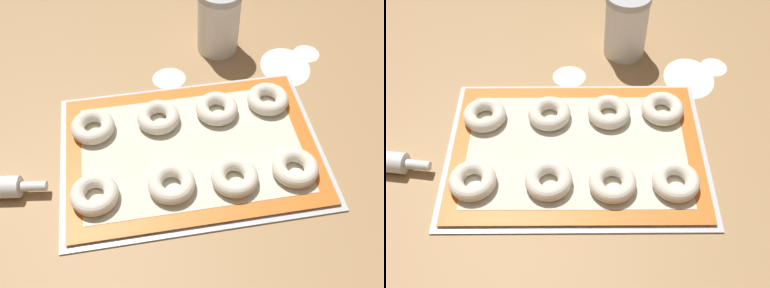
% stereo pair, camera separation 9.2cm
% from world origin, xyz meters
% --- Properties ---
extents(ground_plane, '(2.80, 2.80, 0.00)m').
position_xyz_m(ground_plane, '(0.00, 0.00, 0.00)').
color(ground_plane, '#A87F51').
extents(baking_tray, '(0.54, 0.38, 0.01)m').
position_xyz_m(baking_tray, '(0.00, -0.02, 0.00)').
color(baking_tray, silver).
rests_on(baking_tray, ground_plane).
extents(baking_mat, '(0.51, 0.35, 0.00)m').
position_xyz_m(baking_mat, '(0.00, -0.02, 0.01)').
color(baking_mat, orange).
rests_on(baking_mat, baking_tray).
extents(bagel_front_far_left, '(0.09, 0.09, 0.03)m').
position_xyz_m(bagel_front_far_left, '(-0.20, -0.10, 0.03)').
color(bagel_front_far_left, silver).
rests_on(bagel_front_far_left, baking_mat).
extents(bagel_front_mid_left, '(0.09, 0.09, 0.03)m').
position_xyz_m(bagel_front_mid_left, '(-0.05, -0.10, 0.03)').
color(bagel_front_mid_left, silver).
rests_on(bagel_front_mid_left, baking_mat).
extents(bagel_front_mid_right, '(0.09, 0.09, 0.03)m').
position_xyz_m(bagel_front_mid_right, '(0.07, -0.11, 0.03)').
color(bagel_front_mid_right, silver).
rests_on(bagel_front_mid_right, baking_mat).
extents(bagel_front_far_right, '(0.09, 0.09, 0.03)m').
position_xyz_m(bagel_front_far_right, '(0.19, -0.11, 0.03)').
color(bagel_front_far_right, silver).
rests_on(bagel_front_far_right, baking_mat).
extents(bagel_back_far_left, '(0.09, 0.09, 0.03)m').
position_xyz_m(bagel_back_far_left, '(-0.20, 0.07, 0.03)').
color(bagel_back_far_left, silver).
rests_on(bagel_back_far_left, baking_mat).
extents(bagel_back_mid_left, '(0.09, 0.09, 0.03)m').
position_xyz_m(bagel_back_mid_left, '(-0.06, 0.07, 0.03)').
color(bagel_back_mid_left, silver).
rests_on(bagel_back_mid_left, baking_mat).
extents(bagel_back_mid_right, '(0.09, 0.09, 0.03)m').
position_xyz_m(bagel_back_mid_right, '(0.07, 0.07, 0.03)').
color(bagel_back_mid_right, silver).
rests_on(bagel_back_mid_right, baking_mat).
extents(bagel_back_far_right, '(0.09, 0.09, 0.03)m').
position_xyz_m(bagel_back_far_right, '(0.19, 0.08, 0.03)').
color(bagel_back_far_right, silver).
rests_on(bagel_back_far_right, baking_mat).
extents(flour_canister, '(0.11, 0.11, 0.16)m').
position_xyz_m(flour_canister, '(0.12, 0.30, 0.08)').
color(flour_canister, white).
rests_on(flour_canister, ground_plane).
extents(flour_patch_near, '(0.08, 0.07, 0.00)m').
position_xyz_m(flour_patch_near, '(-0.02, 0.21, 0.00)').
color(flour_patch_near, white).
rests_on(flour_patch_near, ground_plane).
extents(flour_patch_far, '(0.12, 0.14, 0.00)m').
position_xyz_m(flour_patch_far, '(0.27, 0.20, 0.00)').
color(flour_patch_far, white).
rests_on(flour_patch_far, ground_plane).
extents(flour_patch_side, '(0.06, 0.07, 0.00)m').
position_xyz_m(flour_patch_side, '(0.34, 0.24, 0.00)').
color(flour_patch_side, white).
rests_on(flour_patch_side, ground_plane).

